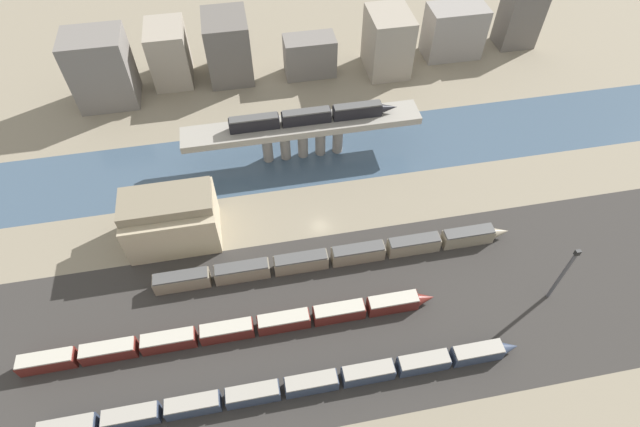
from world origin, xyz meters
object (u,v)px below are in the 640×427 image
at_px(train_on_bridge, 312,116).
at_px(train_yard_near, 290,387).
at_px(train_yard_mid, 234,330).
at_px(signal_tower, 563,274).
at_px(train_yard_far, 336,257).
at_px(warehouse_building, 171,218).

relative_size(train_on_bridge, train_yard_near, 0.48).
relative_size(train_on_bridge, train_yard_mid, 0.52).
xyz_separation_m(train_yard_mid, signal_tower, (65.51, -3.39, 6.69)).
relative_size(train_yard_far, warehouse_building, 3.97).
bearing_deg(train_on_bridge, warehouse_building, -149.23).
bearing_deg(train_yard_mid, train_on_bridge, 63.34).
xyz_separation_m(train_on_bridge, train_yard_far, (-1.00, -35.02, -10.68)).
distance_m(warehouse_building, signal_tower, 82.61).
distance_m(train_on_bridge, train_yard_far, 36.63).
relative_size(train_yard_near, signal_tower, 5.38).
relative_size(train_yard_mid, signal_tower, 4.98).
bearing_deg(train_yard_near, train_on_bridge, 76.19).
xyz_separation_m(train_on_bridge, warehouse_building, (-35.45, -21.11, -6.39)).
xyz_separation_m(train_yard_near, train_yard_far, (14.13, 26.50, 0.34)).
height_order(train_on_bridge, train_yard_mid, train_on_bridge).
bearing_deg(train_on_bridge, train_yard_mid, -116.66).
xyz_separation_m(train_yard_far, warehouse_building, (-34.45, 13.91, 4.29)).
bearing_deg(warehouse_building, train_yard_far, -21.99).
bearing_deg(train_yard_far, train_yard_mid, -150.36).
bearing_deg(signal_tower, warehouse_building, 158.32).
height_order(train_yard_near, train_yard_mid, train_yard_mid).
height_order(train_on_bridge, train_yard_near, train_on_bridge).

